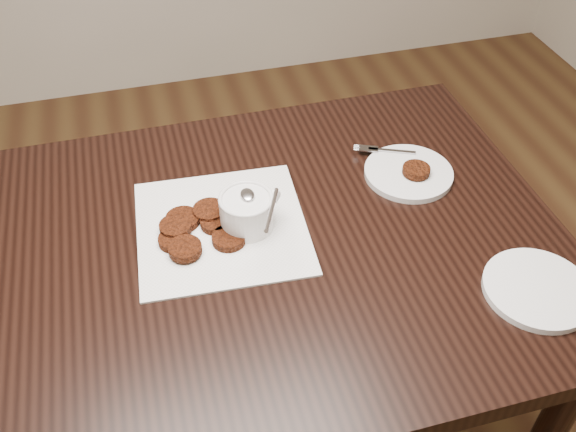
{
  "coord_description": "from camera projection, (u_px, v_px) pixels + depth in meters",
  "views": [
    {
      "loc": [
        -0.09,
        -0.72,
        1.6
      ],
      "look_at": [
        0.13,
        0.11,
        0.8
      ],
      "focal_mm": 39.84,
      "sensor_mm": 36.0,
      "label": 1
    }
  ],
  "objects": [
    {
      "name": "table",
      "position": [
        225.0,
        368.0,
        1.43
      ],
      "size": [
        1.33,
        0.86,
        0.75
      ],
      "primitive_type": "cube",
      "color": "black",
      "rests_on": "floor"
    },
    {
      "name": "napkin",
      "position": [
        222.0,
        227.0,
        1.22
      ],
      "size": [
        0.34,
        0.34,
        0.0
      ],
      "primitive_type": "cube",
      "rotation": [
        0.0,
        0.0,
        -0.06
      ],
      "color": "white",
      "rests_on": "table"
    },
    {
      "name": "sauce_ramekin",
      "position": [
        246.0,
        198.0,
        1.17
      ],
      "size": [
        0.17,
        0.17,
        0.14
      ],
      "primitive_type": null,
      "rotation": [
        0.0,
        0.0,
        0.35
      ],
      "color": "silver",
      "rests_on": "napkin"
    },
    {
      "name": "patty_cluster",
      "position": [
        194.0,
        228.0,
        1.2
      ],
      "size": [
        0.27,
        0.27,
        0.02
      ],
      "primitive_type": null,
      "rotation": [
        0.0,
        0.0,
        0.38
      ],
      "color": "#5B210C",
      "rests_on": "napkin"
    },
    {
      "name": "plate_with_patty",
      "position": [
        409.0,
        170.0,
        1.33
      ],
      "size": [
        0.24,
        0.24,
        0.03
      ],
      "primitive_type": null,
      "rotation": [
        0.0,
        0.0,
        -0.41
      ],
      "color": "silver",
      "rests_on": "table"
    },
    {
      "name": "plate_empty",
      "position": [
        537.0,
        289.0,
        1.1
      ],
      "size": [
        0.24,
        0.24,
        0.01
      ],
      "primitive_type": "cylinder",
      "rotation": [
        0.0,
        0.0,
        0.34
      ],
      "color": "white",
      "rests_on": "table"
    }
  ]
}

